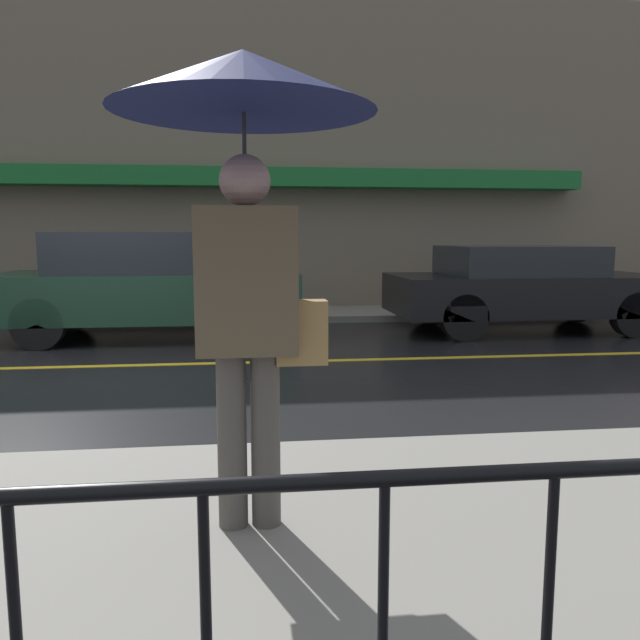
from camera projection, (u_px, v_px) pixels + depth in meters
ground_plane at (91, 366)px, 7.22m from camera, size 80.00×80.00×0.00m
sidewalk_far at (146, 317)px, 11.27m from camera, size 28.00×1.70×0.12m
lane_marking at (91, 366)px, 7.22m from camera, size 25.20×0.12×0.01m
building_storefront at (148, 153)px, 11.83m from camera, size 28.00×0.85×6.18m
pedestrian at (245, 146)px, 2.78m from camera, size 1.19×1.19×2.19m
car_dark_green at (147, 285)px, 9.16m from camera, size 4.33×1.85×1.55m
car_black at (523, 286)px, 9.88m from camera, size 4.23×1.90×1.35m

